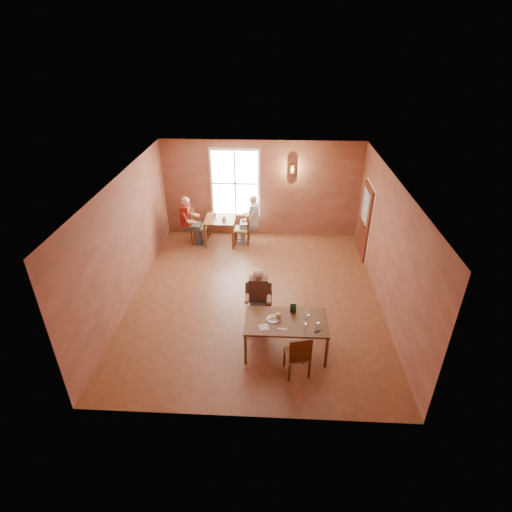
{
  "coord_description": "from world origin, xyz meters",
  "views": [
    {
      "loc": [
        0.43,
        -8.04,
        5.75
      ],
      "look_at": [
        0.0,
        0.2,
        1.05
      ],
      "focal_mm": 28.0,
      "sensor_mm": 36.0,
      "label": 1
    }
  ],
  "objects_px": {
    "chair_diner_main": "(262,312)",
    "chair_diner_maroon": "(199,226)",
    "main_table": "(286,336)",
    "chair_diner_white": "(242,228)",
    "chair_empty": "(297,353)",
    "diner_maroon": "(198,220)",
    "diner_main": "(262,305)",
    "diner_white": "(243,221)",
    "second_table": "(221,231)"
  },
  "relations": [
    {
      "from": "main_table",
      "to": "diner_main",
      "type": "xyz_separation_m",
      "value": [
        -0.5,
        0.62,
        0.28
      ]
    },
    {
      "from": "chair_empty",
      "to": "second_table",
      "type": "bearing_deg",
      "value": 98.75
    },
    {
      "from": "diner_white",
      "to": "diner_maroon",
      "type": "distance_m",
      "value": 1.36
    },
    {
      "from": "diner_main",
      "to": "chair_empty",
      "type": "bearing_deg",
      "value": 120.33
    },
    {
      "from": "main_table",
      "to": "diner_white",
      "type": "bearing_deg",
      "value": 104.78
    },
    {
      "from": "chair_diner_maroon",
      "to": "diner_maroon",
      "type": "xyz_separation_m",
      "value": [
        -0.03,
        0.0,
        0.2
      ]
    },
    {
      "from": "chair_diner_main",
      "to": "chair_diner_maroon",
      "type": "bearing_deg",
      "value": -62.93
    },
    {
      "from": "chair_empty",
      "to": "chair_diner_maroon",
      "type": "bearing_deg",
      "value": 104.54
    },
    {
      "from": "second_table",
      "to": "diner_white",
      "type": "bearing_deg",
      "value": 0.0
    },
    {
      "from": "second_table",
      "to": "chair_diner_maroon",
      "type": "distance_m",
      "value": 0.66
    },
    {
      "from": "main_table",
      "to": "chair_diner_maroon",
      "type": "relative_size",
      "value": 1.55
    },
    {
      "from": "second_table",
      "to": "diner_maroon",
      "type": "xyz_separation_m",
      "value": [
        -0.68,
        0.0,
        0.33
      ]
    },
    {
      "from": "chair_empty",
      "to": "diner_white",
      "type": "relative_size",
      "value": 0.66
    },
    {
      "from": "chair_diner_main",
      "to": "diner_maroon",
      "type": "xyz_separation_m",
      "value": [
        -2.1,
        4.05,
        0.27
      ]
    },
    {
      "from": "chair_empty",
      "to": "diner_maroon",
      "type": "bearing_deg",
      "value": 104.79
    },
    {
      "from": "main_table",
      "to": "chair_diner_maroon",
      "type": "bearing_deg",
      "value": 118.67
    },
    {
      "from": "main_table",
      "to": "chair_empty",
      "type": "distance_m",
      "value": 0.63
    },
    {
      "from": "main_table",
      "to": "chair_diner_white",
      "type": "relative_size",
      "value": 1.64
    },
    {
      "from": "diner_maroon",
      "to": "diner_main",
      "type": "bearing_deg",
      "value": 27.23
    },
    {
      "from": "diner_main",
      "to": "chair_empty",
      "type": "xyz_separation_m",
      "value": [
        0.71,
        -1.21,
        -0.18
      ]
    },
    {
      "from": "diner_main",
      "to": "diner_white",
      "type": "distance_m",
      "value": 4.15
    },
    {
      "from": "main_table",
      "to": "diner_white",
      "type": "height_order",
      "value": "diner_white"
    },
    {
      "from": "main_table",
      "to": "chair_empty",
      "type": "xyz_separation_m",
      "value": [
        0.21,
        -0.59,
        0.1
      ]
    },
    {
      "from": "diner_main",
      "to": "chair_empty",
      "type": "relative_size",
      "value": 1.39
    },
    {
      "from": "diner_white",
      "to": "diner_maroon",
      "type": "xyz_separation_m",
      "value": [
        -1.36,
        0.0,
        0.0
      ]
    },
    {
      "from": "diner_main",
      "to": "diner_maroon",
      "type": "xyz_separation_m",
      "value": [
        -2.1,
        4.08,
        0.07
      ]
    },
    {
      "from": "chair_diner_main",
      "to": "diner_white",
      "type": "relative_size",
      "value": 0.63
    },
    {
      "from": "main_table",
      "to": "chair_diner_maroon",
      "type": "xyz_separation_m",
      "value": [
        -2.57,
        4.7,
        0.14
      ]
    },
    {
      "from": "diner_white",
      "to": "diner_maroon",
      "type": "bearing_deg",
      "value": 90.0
    },
    {
      "from": "main_table",
      "to": "chair_diner_white",
      "type": "bearing_deg",
      "value": 105.12
    },
    {
      "from": "chair_empty",
      "to": "chair_diner_maroon",
      "type": "height_order",
      "value": "chair_diner_maroon"
    },
    {
      "from": "diner_white",
      "to": "second_table",
      "type": "bearing_deg",
      "value": 90.0
    },
    {
      "from": "main_table",
      "to": "second_table",
      "type": "distance_m",
      "value": 5.08
    },
    {
      "from": "main_table",
      "to": "diner_main",
      "type": "distance_m",
      "value": 0.84
    },
    {
      "from": "second_table",
      "to": "diner_white",
      "type": "height_order",
      "value": "diner_white"
    },
    {
      "from": "chair_diner_maroon",
      "to": "chair_diner_main",
      "type": "bearing_deg",
      "value": 27.07
    },
    {
      "from": "chair_diner_main",
      "to": "chair_diner_maroon",
      "type": "relative_size",
      "value": 0.88
    },
    {
      "from": "chair_empty",
      "to": "chair_diner_maroon",
      "type": "relative_size",
      "value": 0.91
    },
    {
      "from": "chair_diner_main",
      "to": "diner_maroon",
      "type": "height_order",
      "value": "diner_maroon"
    },
    {
      "from": "main_table",
      "to": "chair_empty",
      "type": "relative_size",
      "value": 1.7
    },
    {
      "from": "chair_empty",
      "to": "diner_maroon",
      "type": "distance_m",
      "value": 5.99
    },
    {
      "from": "chair_diner_white",
      "to": "diner_white",
      "type": "distance_m",
      "value": 0.23
    },
    {
      "from": "chair_diner_white",
      "to": "chair_diner_maroon",
      "type": "bearing_deg",
      "value": 90.0
    },
    {
      "from": "chair_diner_main",
      "to": "diner_maroon",
      "type": "relative_size",
      "value": 0.63
    },
    {
      "from": "diner_white",
      "to": "chair_diner_main",
      "type": "bearing_deg",
      "value": -169.65
    },
    {
      "from": "chair_diner_main",
      "to": "diner_white",
      "type": "distance_m",
      "value": 4.13
    },
    {
      "from": "chair_diner_white",
      "to": "diner_main",
      "type": "bearing_deg",
      "value": -169.31
    },
    {
      "from": "chair_diner_main",
      "to": "chair_empty",
      "type": "bearing_deg",
      "value": 119.73
    },
    {
      "from": "diner_main",
      "to": "diner_maroon",
      "type": "distance_m",
      "value": 4.59
    },
    {
      "from": "second_table",
      "to": "chair_diner_white",
      "type": "xyz_separation_m",
      "value": [
        0.65,
        0.0,
        0.1
      ]
    }
  ]
}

